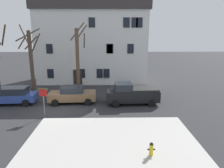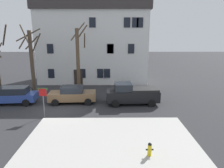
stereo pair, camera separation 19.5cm
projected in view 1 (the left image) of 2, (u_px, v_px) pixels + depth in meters
ground_plane at (59, 111)px, 18.08m from camera, size 120.00×120.00×0.00m
sidewalk_slab at (112, 145)px, 12.40m from camera, size 10.76×8.02×0.12m
building_main at (93, 41)px, 28.81m from camera, size 15.13×6.99×11.13m
tree_bare_far at (31, 60)px, 21.72m from camera, size 2.89×2.68×7.58m
tree_bare_end at (78, 59)px, 22.44m from camera, size 2.03×1.88×7.89m
car_blue_wagon at (11, 95)px, 19.63m from camera, size 4.75×2.26×1.66m
car_brown_sedan at (72, 95)px, 19.98m from camera, size 4.63×2.23×1.67m
pickup_truck_black at (132, 94)px, 19.75m from camera, size 5.09×2.43×2.07m
fire_hydrant at (151, 149)px, 11.17m from camera, size 0.42×0.22×0.77m
street_sign_pole at (43, 97)px, 16.25m from camera, size 0.76×0.07×2.46m
bicycle_leaning at (24, 90)px, 23.17m from camera, size 1.74×0.28×1.03m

